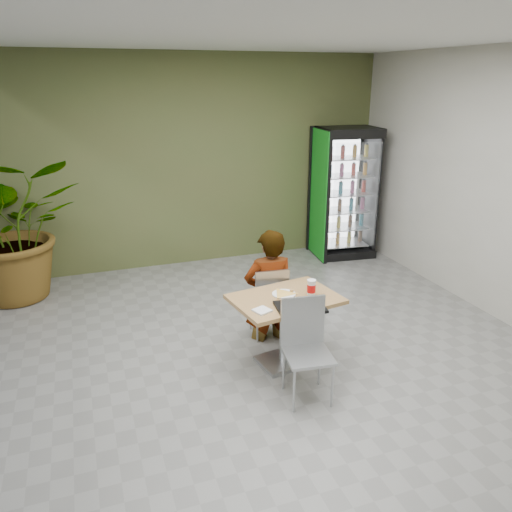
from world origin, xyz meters
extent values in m
plane|color=gray|center=(0.00, 0.00, 0.00)|extent=(7.00, 7.00, 0.00)
cube|color=#AE7F4A|center=(0.10, 0.16, 0.73)|extent=(1.14, 0.88, 0.04)
cylinder|color=#A5A8AA|center=(0.10, 0.16, 0.35)|extent=(0.10, 0.10, 0.71)
cube|color=#A5A8AA|center=(0.10, 0.16, 0.02)|extent=(0.58, 0.49, 0.04)
cube|color=#A5A8AA|center=(0.16, 0.80, 0.41)|extent=(0.41, 0.41, 0.03)
cube|color=#A5A8AA|center=(0.14, 0.62, 0.63)|extent=(0.38, 0.06, 0.45)
cylinder|color=#A5A8AA|center=(0.34, 0.95, 0.20)|extent=(0.02, 0.02, 0.41)
cylinder|color=#A5A8AA|center=(0.01, 0.97, 0.20)|extent=(0.02, 0.02, 0.41)
cylinder|color=#A5A8AA|center=(0.31, 0.62, 0.20)|extent=(0.02, 0.02, 0.41)
cylinder|color=#A5A8AA|center=(-0.02, 0.65, 0.20)|extent=(0.02, 0.02, 0.41)
cube|color=#A5A8AA|center=(0.07, -0.48, 0.45)|extent=(0.47, 0.47, 0.03)
cube|color=#A5A8AA|center=(0.09, -0.28, 0.70)|extent=(0.42, 0.08, 0.50)
cylinder|color=#A5A8AA|center=(-0.13, -0.63, 0.22)|extent=(0.02, 0.02, 0.45)
cylinder|color=#A5A8AA|center=(0.22, -0.68, 0.22)|extent=(0.02, 0.02, 0.45)
cylinder|color=#A5A8AA|center=(-0.09, -0.28, 0.22)|extent=(0.02, 0.02, 0.45)
cylinder|color=#A5A8AA|center=(0.27, -0.32, 0.22)|extent=(0.02, 0.02, 0.45)
imported|color=black|center=(0.16, 0.75, 0.49)|extent=(0.62, 0.43, 1.58)
cylinder|color=white|center=(0.12, 0.23, 0.76)|extent=(0.24, 0.24, 0.01)
cylinder|color=white|center=(0.38, 0.13, 0.82)|extent=(0.08, 0.08, 0.15)
cylinder|color=red|center=(0.38, 0.13, 0.82)|extent=(0.09, 0.09, 0.08)
cylinder|color=white|center=(0.38, 0.13, 0.90)|extent=(0.09, 0.09, 0.01)
cube|color=white|center=(-0.23, -0.06, 0.76)|extent=(0.19, 0.19, 0.02)
cube|color=black|center=(0.14, -0.12, 0.76)|extent=(0.49, 0.38, 0.03)
cube|color=black|center=(2.35, 3.03, 1.05)|extent=(1.02, 0.84, 2.09)
cube|color=#179721|center=(1.87, 3.03, 1.05)|extent=(0.09, 0.72, 2.05)
cube|color=white|center=(2.35, 2.67, 1.07)|extent=(0.75, 0.10, 1.68)
imported|color=#2F6E2C|center=(-2.60, 2.93, 0.95)|extent=(1.90, 1.70, 1.90)
camera|label=1|loc=(-1.70, -4.04, 2.83)|focal=35.00mm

